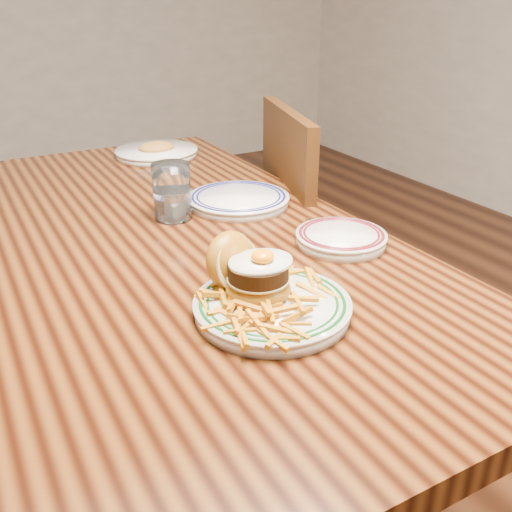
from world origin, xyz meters
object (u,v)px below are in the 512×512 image
table (168,269)px  main_plate (265,293)px  side_plate (341,237)px  chair_right (325,255)px

table → main_plate: size_ratio=5.82×
main_plate → side_plate: bearing=12.8°
table → side_plate: bearing=-38.3°
chair_right → main_plate: bearing=62.6°
main_plate → side_plate: 0.32m
table → chair_right: chair_right is taller
chair_right → side_plate: chair_right is taller
table → side_plate: 0.39m
chair_right → side_plate: size_ratio=4.66×
table → main_plate: main_plate is taller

